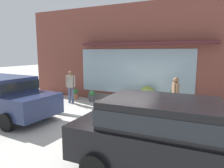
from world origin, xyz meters
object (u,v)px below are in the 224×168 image
at_px(potted_plant_low_front, 147,95).
at_px(potted_plant_doorstep, 75,94).
at_px(pedestrian_passerby, 71,84).
at_px(parked_car_black, 167,133).
at_px(potted_plant_window_center, 92,96).
at_px(potted_plant_window_right, 216,110).
at_px(potted_plant_near_hydrant, 128,98).
at_px(potted_plant_corner_tall, 170,99).
at_px(pedestrian_with_handbag, 175,95).
at_px(parked_car_navy, 3,95).
at_px(fire_hydrant, 153,109).

xyz_separation_m(potted_plant_low_front, potted_plant_doorstep, (-4.00, -0.24, -0.26)).
bearing_deg(pedestrian_passerby, parked_car_black, -56.58).
bearing_deg(pedestrian_passerby, potted_plant_doorstep, 90.10).
xyz_separation_m(pedestrian_passerby, potted_plant_window_center, (0.82, 0.73, -0.65)).
distance_m(potted_plant_low_front, potted_plant_doorstep, 4.02).
relative_size(pedestrian_passerby, potted_plant_window_right, 3.05).
height_order(potted_plant_near_hydrant, potted_plant_corner_tall, potted_plant_corner_tall).
height_order(potted_plant_window_right, potted_plant_window_center, potted_plant_window_center).
height_order(pedestrian_with_handbag, pedestrian_passerby, pedestrian_passerby).
relative_size(parked_car_navy, potted_plant_window_right, 8.48).
xyz_separation_m(pedestrian_with_handbag, potted_plant_doorstep, (-5.51, 1.11, -0.66)).
height_order(parked_car_navy, potted_plant_corner_tall, parked_car_navy).
bearing_deg(potted_plant_doorstep, pedestrian_with_handbag, -11.34).
xyz_separation_m(parked_car_black, potted_plant_doorstep, (-5.94, 5.12, -0.62)).
xyz_separation_m(potted_plant_near_hydrant, potted_plant_window_center, (-2.01, -0.10, -0.04)).
distance_m(pedestrian_passerby, potted_plant_doorstep, 1.06).
bearing_deg(potted_plant_window_right, pedestrian_with_handbag, -146.19).
xyz_separation_m(potted_plant_doorstep, potted_plant_window_center, (1.09, -0.05, 0.02)).
distance_m(potted_plant_near_hydrant, potted_plant_window_center, 2.02).
relative_size(parked_car_black, potted_plant_doorstep, 7.11).
bearing_deg(potted_plant_doorstep, potted_plant_window_center, -2.63).
xyz_separation_m(pedestrian_passerby, potted_plant_low_front, (3.73, 1.01, -0.41)).
bearing_deg(potted_plant_window_center, fire_hydrant, -24.18).
bearing_deg(pedestrian_passerby, pedestrian_with_handbag, -22.72).
distance_m(pedestrian_passerby, potted_plant_window_right, 6.79).
xyz_separation_m(pedestrian_passerby, parked_car_black, (5.67, -4.34, -0.05)).
relative_size(fire_hydrant, parked_car_black, 0.21).
bearing_deg(pedestrian_passerby, fire_hydrant, -30.89).
relative_size(pedestrian_with_handbag, parked_car_navy, 0.36).
xyz_separation_m(pedestrian_passerby, potted_plant_near_hydrant, (2.84, 0.82, -0.60)).
bearing_deg(parked_car_navy, fire_hydrant, 24.78).
distance_m(fire_hydrant, parked_car_black, 3.61).
relative_size(pedestrian_with_handbag, parked_car_black, 0.39).
distance_m(parked_car_black, potted_plant_window_center, 7.04).
height_order(parked_car_black, potted_plant_doorstep, parked_car_black).
height_order(parked_car_navy, potted_plant_window_right, parked_car_navy).
distance_m(fire_hydrant, pedestrian_passerby, 4.68).
xyz_separation_m(parked_car_navy, parked_car_black, (6.66, -1.25, -0.00)).
bearing_deg(pedestrian_passerby, potted_plant_near_hydrant, -2.95).
bearing_deg(parked_car_black, potted_plant_window_right, 77.48).
xyz_separation_m(potted_plant_window_right, potted_plant_doorstep, (-6.99, 0.12, 0.03)).
distance_m(fire_hydrant, potted_plant_doorstep, 5.12).
height_order(parked_car_black, potted_plant_window_right, parked_car_black).
height_order(parked_car_navy, parked_car_black, parked_car_navy).
height_order(parked_car_navy, potted_plant_window_center, parked_car_navy).
bearing_deg(potted_plant_window_right, fire_hydrant, -143.48).
bearing_deg(fire_hydrant, potted_plant_window_center, 155.82).
height_order(fire_hydrant, potted_plant_corner_tall, potted_plant_corner_tall).
relative_size(fire_hydrant, pedestrian_passerby, 0.54).
height_order(pedestrian_passerby, potted_plant_doorstep, pedestrian_passerby).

